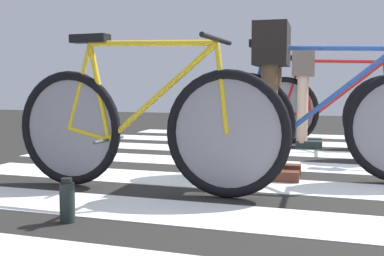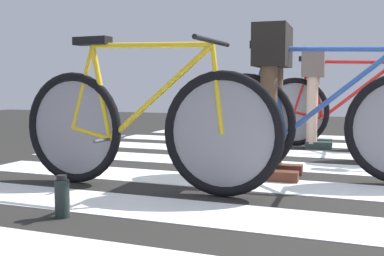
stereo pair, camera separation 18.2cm
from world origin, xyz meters
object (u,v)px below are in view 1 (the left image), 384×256
at_px(bicycle_2_of_4, 319,122).
at_px(water_bottle, 67,202).
at_px(cyclist_2_of_4, 272,79).
at_px(cyclist_4_of_4, 304,83).
at_px(bicycle_4_of_4, 335,109).
at_px(bicycle_1_of_4, 143,126).

height_order(bicycle_2_of_4, water_bottle, bicycle_2_of_4).
distance_m(cyclist_2_of_4, water_bottle, 1.65).
bearing_deg(cyclist_4_of_4, bicycle_4_of_4, 0.00).
height_order(bicycle_1_of_4, bicycle_2_of_4, same).
relative_size(bicycle_1_of_4, cyclist_2_of_4, 1.68).
distance_m(bicycle_4_of_4, water_bottle, 3.36).
height_order(bicycle_2_of_4, bicycle_4_of_4, same).
xyz_separation_m(bicycle_1_of_4, cyclist_2_of_4, (0.66, 0.66, 0.29)).
distance_m(cyclist_2_of_4, cyclist_4_of_4, 1.78).
bearing_deg(bicycle_1_of_4, water_bottle, -93.58).
xyz_separation_m(bicycle_2_of_4, cyclist_2_of_4, (-0.31, -0.01, 0.29)).
distance_m(bicycle_2_of_4, cyclist_4_of_4, 1.80).
height_order(cyclist_4_of_4, water_bottle, cyclist_4_of_4).
relative_size(bicycle_1_of_4, bicycle_4_of_4, 1.00).
bearing_deg(cyclist_4_of_4, bicycle_1_of_4, -110.10).
relative_size(bicycle_2_of_4, water_bottle, 8.48).
relative_size(bicycle_1_of_4, water_bottle, 8.48).
xyz_separation_m(bicycle_4_of_4, water_bottle, (-1.11, -3.16, -0.29)).
relative_size(bicycle_1_of_4, bicycle_2_of_4, 1.00).
bearing_deg(bicycle_1_of_4, bicycle_4_of_4, 69.04).
distance_m(cyclist_4_of_4, water_bottle, 3.29).
distance_m(bicycle_1_of_4, water_bottle, 0.76).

